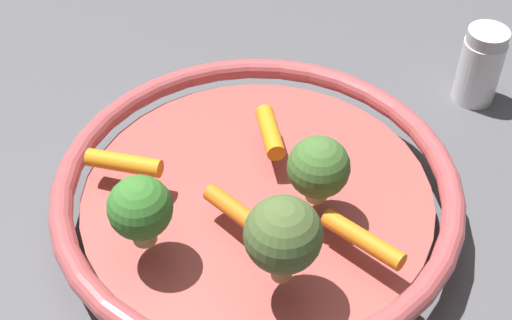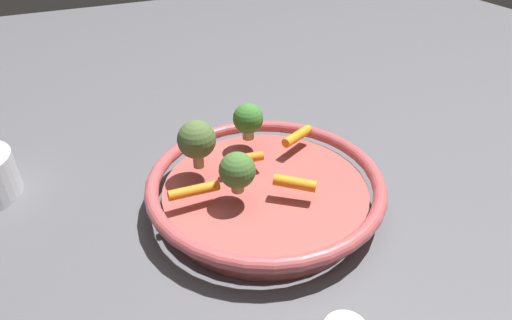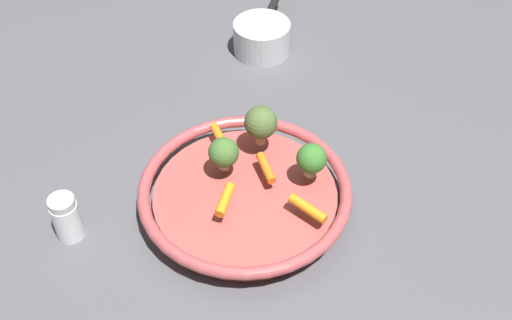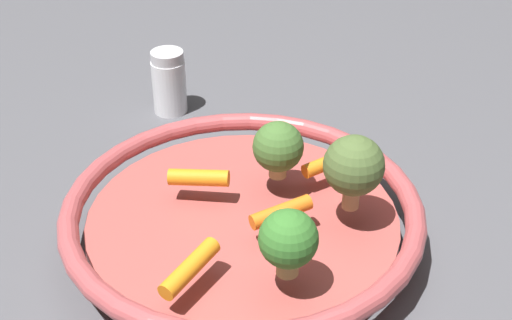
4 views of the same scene
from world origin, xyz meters
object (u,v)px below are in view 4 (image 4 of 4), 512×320
at_px(broccoli_floret_small, 288,240).
at_px(broccoli_floret_large, 278,147).
at_px(baby_carrot_center, 190,268).
at_px(broccoli_floret_edge, 354,167).
at_px(baby_carrot_right, 281,212).
at_px(baby_carrot_back, 337,163).
at_px(salt_shaker, 169,82).
at_px(serving_bowl, 243,220).
at_px(baby_carrot_left, 199,178).

height_order(broccoli_floret_small, broccoli_floret_large, broccoli_floret_small).
xyz_separation_m(baby_carrot_center, broccoli_floret_edge, (0.17, 0.00, 0.04)).
bearing_deg(baby_carrot_right, broccoli_floret_edge, -16.34).
height_order(baby_carrot_back, baby_carrot_right, same).
height_order(broccoli_floret_large, broccoli_floret_edge, broccoli_floret_edge).
bearing_deg(broccoli_floret_edge, salt_shaker, 94.16).
bearing_deg(baby_carrot_back, broccoli_floret_small, -141.38).
relative_size(serving_bowl, salt_shaker, 4.16).
xyz_separation_m(baby_carrot_left, broccoli_floret_edge, (0.10, -0.10, 0.04)).
relative_size(baby_carrot_center, baby_carrot_back, 0.93).
distance_m(serving_bowl, broccoli_floret_small, 0.12).
relative_size(baby_carrot_back, baby_carrot_left, 1.19).
relative_size(baby_carrot_left, broccoli_floret_small, 0.97).
distance_m(baby_carrot_back, salt_shaker, 0.28).
bearing_deg(baby_carrot_center, serving_bowl, 36.92).
distance_m(baby_carrot_left, salt_shaker, 0.24).
height_order(broccoli_floret_large, salt_shaker, broccoli_floret_large).
relative_size(serving_bowl, broccoli_floret_small, 5.70).
xyz_separation_m(baby_carrot_back, baby_carrot_right, (-0.09, -0.04, 0.00)).
height_order(baby_carrot_right, broccoli_floret_small, broccoli_floret_small).
bearing_deg(baby_carrot_left, broccoli_floret_edge, -45.57).
xyz_separation_m(baby_carrot_left, broccoli_floret_large, (0.07, -0.03, 0.02)).
height_order(serving_bowl, broccoli_floret_small, broccoli_floret_small).
bearing_deg(broccoli_floret_small, baby_carrot_back, 38.62).
relative_size(broccoli_floret_small, broccoli_floret_edge, 0.82).
bearing_deg(broccoli_floret_small, broccoli_floret_large, 60.24).
bearing_deg(broccoli_floret_small, salt_shaker, 78.91).
distance_m(serving_bowl, baby_carrot_left, 0.06).
bearing_deg(baby_carrot_right, serving_bowl, 109.24).
bearing_deg(baby_carrot_right, salt_shaker, 82.88).
bearing_deg(baby_carrot_center, baby_carrot_left, 59.17).
xyz_separation_m(serving_bowl, broccoli_floret_edge, (0.08, -0.06, 0.07)).
height_order(serving_bowl, broccoli_floret_edge, broccoli_floret_edge).
bearing_deg(broccoli_floret_large, broccoli_floret_edge, -69.15).
height_order(baby_carrot_right, broccoli_floret_large, broccoli_floret_large).
distance_m(baby_carrot_back, broccoli_floret_edge, 0.07).
height_order(baby_carrot_back, salt_shaker, salt_shaker).
bearing_deg(salt_shaker, baby_carrot_right, -97.12).
relative_size(baby_carrot_back, broccoli_floret_small, 1.16).
relative_size(baby_carrot_left, broccoli_floret_large, 1.00).
height_order(baby_carrot_center, baby_carrot_left, same).
relative_size(baby_carrot_left, broccoli_floret_edge, 0.79).
height_order(baby_carrot_left, broccoli_floret_large, broccoli_floret_large).
bearing_deg(baby_carrot_left, baby_carrot_back, -20.18).
xyz_separation_m(serving_bowl, baby_carrot_center, (-0.09, -0.07, 0.03)).
bearing_deg(broccoli_floret_edge, broccoli_floret_small, -156.09).
distance_m(baby_carrot_center, broccoli_floret_small, 0.08).
xyz_separation_m(serving_bowl, baby_carrot_left, (-0.02, 0.04, 0.03)).
relative_size(serving_bowl, broccoli_floret_edge, 4.67).
distance_m(baby_carrot_right, broccoli_floret_large, 0.07).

